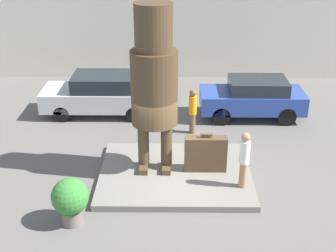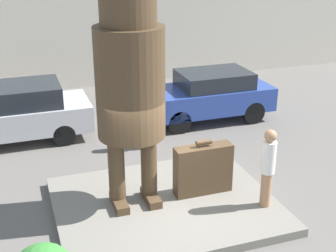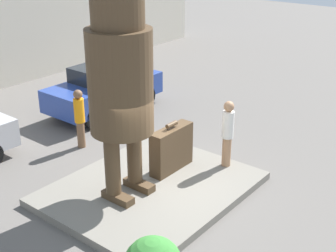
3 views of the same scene
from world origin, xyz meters
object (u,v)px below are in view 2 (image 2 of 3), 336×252
(statue_figure, at_px, (130,67))
(tourist, at_px, (268,165))
(parked_car_blue, at_px, (209,94))
(giant_suitcase, at_px, (203,169))
(parked_car_silver, at_px, (11,113))
(worker_hivis, at_px, (150,116))

(statue_figure, bearing_deg, tourist, -22.76)
(tourist, relative_size, parked_car_blue, 0.43)
(statue_figure, relative_size, tourist, 2.93)
(giant_suitcase, height_order, parked_car_silver, parked_car_silver)
(statue_figure, height_order, worker_hivis, statue_figure)
(statue_figure, distance_m, tourist, 3.47)
(tourist, relative_size, worker_hivis, 1.01)
(parked_car_blue, xyz_separation_m, worker_hivis, (-2.44, -1.49, 0.09))
(giant_suitcase, height_order, worker_hivis, worker_hivis)
(parked_car_silver, height_order, parked_car_blue, parked_car_silver)
(parked_car_blue, bearing_deg, giant_suitcase, 64.65)
(worker_hivis, bearing_deg, parked_car_silver, 153.42)
(statue_figure, distance_m, worker_hivis, 3.90)
(tourist, xyz_separation_m, worker_hivis, (-1.32, 4.01, -0.20))
(statue_figure, relative_size, giant_suitcase, 3.94)
(statue_figure, bearing_deg, parked_car_blue, 49.97)
(giant_suitcase, distance_m, tourist, 1.46)
(statue_figure, xyz_separation_m, parked_car_silver, (-2.33, 4.73, -2.31))
(giant_suitcase, distance_m, worker_hivis, 3.07)
(parked_car_silver, relative_size, parked_car_blue, 1.13)
(tourist, distance_m, parked_car_silver, 7.62)
(worker_hivis, bearing_deg, parked_car_blue, 31.45)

